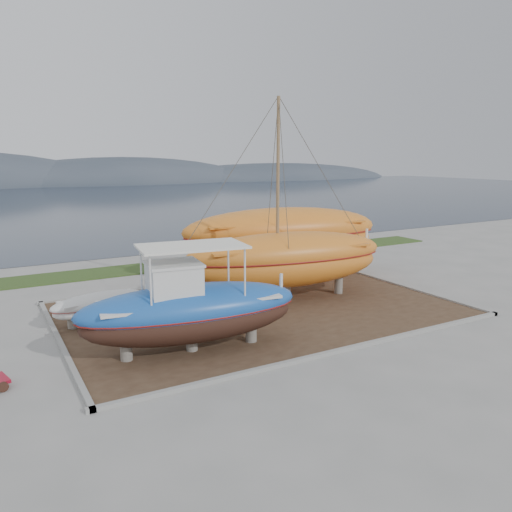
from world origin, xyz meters
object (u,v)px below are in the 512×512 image
blue_caique (191,299)px  orange_bare_hull (283,243)px  orange_sailboat (288,202)px  white_dinghy (100,308)px

blue_caique → orange_bare_hull: 12.71m
orange_sailboat → blue_caique: bearing=-140.7°
white_dinghy → orange_bare_hull: size_ratio=0.35×
white_dinghy → orange_bare_hull: (11.71, 3.47, 1.39)m
blue_caique → white_dinghy: (-2.26, 5.04, -1.37)m
blue_caique → orange_bare_hull: size_ratio=0.68×
orange_sailboat → orange_bare_hull: 5.91m
orange_sailboat → orange_bare_hull: size_ratio=0.85×
blue_caique → white_dinghy: bearing=121.1°
orange_sailboat → orange_bare_hull: orange_sailboat is taller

